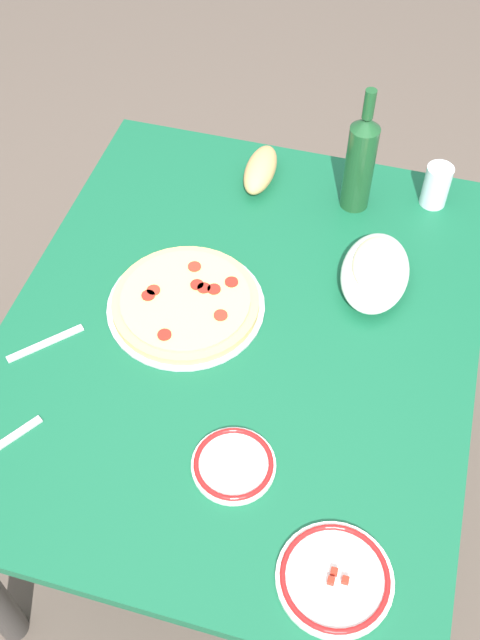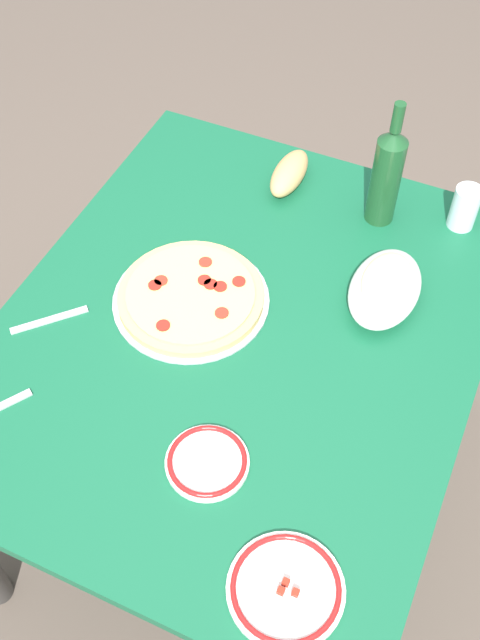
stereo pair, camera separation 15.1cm
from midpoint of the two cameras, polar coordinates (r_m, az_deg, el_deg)
The scene contains 10 objects.
ground_plane at distance 2.24m, azimuth 1.97°, elevation -12.01°, with size 8.00×8.00×0.00m, color brown.
dining_table at distance 1.72m, azimuth 2.52°, elevation -3.05°, with size 1.23×1.00×0.72m.
pepperoni_pizza at distance 1.66m, azimuth -1.13°, elevation 1.62°, with size 0.35×0.35×0.03m.
baked_pasta_dish at distance 1.69m, azimuth 13.41°, elevation 2.30°, with size 0.24×0.15×0.08m.
wine_bottle at distance 1.81m, azimuth 13.38°, elevation 10.49°, with size 0.07×0.07×0.33m.
water_glass at distance 1.90m, azimuth 18.78°, elevation 7.89°, with size 0.06×0.06×0.11m, color silver.
side_plate_near at distance 1.36m, azimuth 6.84°, elevation -19.67°, with size 0.20×0.20×0.02m.
side_plate_far at distance 1.45m, azimuth 0.55°, elevation -10.82°, with size 0.16×0.16×0.02m.
bread_loaf at distance 1.93m, azimuth 6.00°, elevation 10.81°, with size 0.18×0.07×0.07m, color tan.
fork_right at distance 1.67m, azimuth -11.67°, elevation -0.15°, with size 0.17×0.02×0.01m, color #B7B7BC.
Camera 2 is at (0.90, 0.41, 2.01)m, focal length 42.54 mm.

